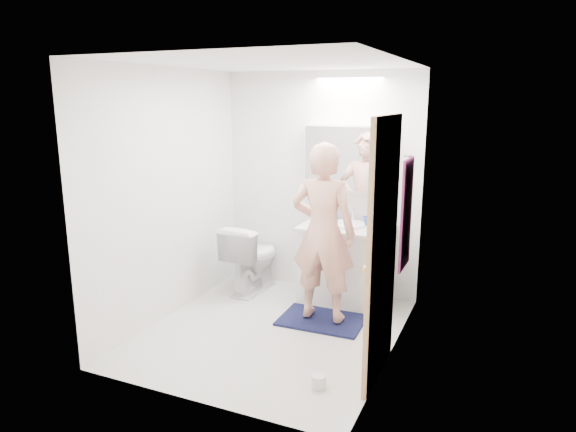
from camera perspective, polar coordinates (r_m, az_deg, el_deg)
The scene contains 23 objects.
floor at distance 4.90m, azimuth -1.75°, elevation -12.63°, with size 2.50×2.50×0.00m, color silver.
ceiling at distance 4.42m, azimuth -1.98°, elevation 16.66°, with size 2.50×2.50×0.00m, color white.
wall_back at distance 5.64m, azimuth 3.62°, elevation 3.62°, with size 2.50×2.50×0.00m, color white.
wall_front at distance 3.45m, azimuth -10.83°, elevation -2.62°, with size 2.50×2.50×0.00m, color white.
wall_left at distance 5.07m, azimuth -13.16°, elevation 2.24°, with size 2.50×2.50×0.00m, color white.
wall_right at distance 4.16m, azimuth 11.93°, elevation -0.00°, with size 2.50×2.50×0.00m, color white.
vanity_cabinet at distance 5.45m, azimuth 6.42°, elevation -5.55°, with size 0.90×0.55×0.78m, color white.
countertop at distance 5.34m, azimuth 6.53°, elevation -1.37°, with size 0.95×0.58×0.04m, color silver.
sink_basin at distance 5.36m, azimuth 6.64°, elevation -0.94°, with size 0.36×0.36×0.03m, color white.
faucet at distance 5.52m, azimuth 7.24°, elevation 0.15°, with size 0.02×0.02×0.16m, color silver.
medicine_cabinet at distance 5.44m, azimuth 6.38°, elevation 6.40°, with size 0.88×0.14×0.70m, color white.
mirror_panel at distance 5.36m, azimuth 6.14°, elevation 6.32°, with size 0.84×0.01×0.66m, color silver.
toilet at distance 5.73m, azimuth -4.01°, elevation -4.60°, with size 0.43×0.76×0.77m, color white.
bath_rug at distance 5.09m, azimuth 3.77°, elevation -11.47°, with size 0.80×0.55×0.02m, color #13123A.
person at distance 4.79m, azimuth 3.93°, elevation -1.85°, with size 0.62×0.40×1.69m, color tan.
door at distance 3.89m, azimuth 10.43°, elevation -3.91°, with size 0.04×0.80×2.00m, color tan.
door_knob at distance 3.63m, azimuth 8.67°, elevation -5.88°, with size 0.06×0.06×0.06m, color gold.
towel at distance 4.72m, azimuth 13.01°, elevation 0.21°, with size 0.02×0.42×1.00m, color #141440.
towel_hook at distance 4.64m, azimuth 13.18°, elevation 6.51°, with size 0.02×0.02×0.07m, color silver.
soap_bottle_a at distance 5.53m, azimuth 4.17°, elevation 0.59°, with size 0.09×0.09×0.22m, color beige.
soap_bottle_b at distance 5.53m, azimuth 5.33°, elevation 0.22°, with size 0.07×0.07×0.16m, color #5E85C9.
toothbrush_cup at distance 5.42m, azimuth 8.78°, elevation -0.51°, with size 0.09×0.09×0.09m, color #3C54B6.
toilet_paper_roll at distance 4.03m, azimuth 3.42°, elevation -17.87°, with size 0.11×0.11×0.10m, color silver.
Camera 1 is at (1.91, -3.98, 2.12)m, focal length 32.00 mm.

